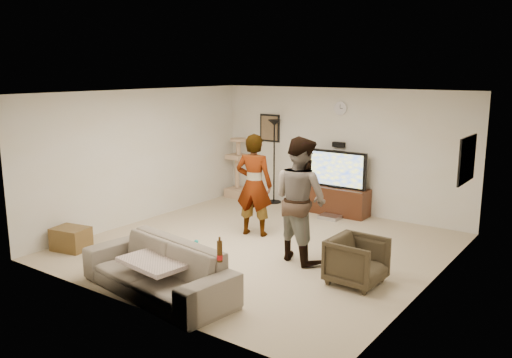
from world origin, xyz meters
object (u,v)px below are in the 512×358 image
Objects in this scene: sofa at (158,269)px; beer_bottle at (220,252)px; person_left at (254,185)px; person_right at (300,199)px; tv at (337,169)px; side_table at (71,239)px; armchair at (357,261)px; floor_lamp at (274,162)px; tv_stand at (336,201)px; cat_tree at (237,167)px.

sofa is 9.08× the size of beer_bottle.
person_left is 1.42m from person_right.
tv is at bearing 101.18° from beer_bottle.
beer_bottle reaches higher than side_table.
floor_lamp is at bearing 49.69° from armchair.
beer_bottle is at bearing 8.10° from sofa.
armchair is at bearing 142.04° from person_left.
beer_bottle is 3.50m from side_table.
sofa is (0.45, -2.75, -0.56)m from person_left.
tv_stand is 3.54m from armchair.
person_left reaches higher than tv.
floor_lamp is (-1.53, 0.04, -0.02)m from tv.
sofa reaches higher than armchair.
sofa is at bearing 85.52° from person_right.
tv is 1.53m from floor_lamp.
person_left is at bearing -104.80° from tv.
beer_bottle reaches higher than tv_stand.
sofa is 3.20× the size of armchair.
beer_bottle is at bearing -78.82° from tv_stand.
sofa is (-0.84, -2.15, -0.62)m from person_right.
person_left reaches higher than beer_bottle.
sofa is at bearing -63.37° from cat_tree.
tv is at bearing -121.13° from person_left.
person_right is 2.39m from sofa.
tv is 4.84m from sofa.
floor_lamp is at bearing 178.32° from tv.
tv is at bearing 60.82° from side_table.
person_right reaches higher than person_left.
tv is 2.24× the size of side_table.
person_right is at bearing -74.37° from tv_stand.
beer_bottle is at bearing -78.82° from tv.
person_left is 3.13m from beer_bottle.
cat_tree is at bearing -179.89° from tv_stand.
armchair is (1.86, -3.01, -0.60)m from tv.
side_table is (-2.47, -4.43, -0.09)m from tv_stand.
person_right reaches higher than beer_bottle.
floor_lamp is 3.53m from person_right.
cat_tree is 1.93× the size of armchair.
tv is at bearing -57.59° from person_right.
cat_tree is at bearing 125.71° from beer_bottle.
floor_lamp is 4.60m from armchair.
cat_tree is at bearing -22.46° from person_right.
sofa is (2.41, -4.80, -0.35)m from cat_tree.
person_left is 0.94× the size of person_right.
person_left is 2.84m from sofa.
person_left is at bearing 118.52° from beer_bottle.
person_left is 2.52× the size of armchair.
person_left is 3.14m from side_table.
tv_stand is 4.81m from sofa.
armchair is at bearing 179.07° from person_right.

